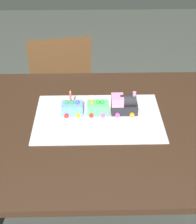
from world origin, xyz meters
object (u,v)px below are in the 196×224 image
Objects in this scene: cake_locomotive at (124,104)px; cake_car_hopper_mint_green at (97,108)px; dining_table at (98,142)px; chair at (61,85)px; cake_car_caboose_sky_blue at (72,108)px; birthday_candle at (70,95)px.

cake_car_hopper_mint_green is (0.13, -0.00, -0.02)m from cake_locomotive.
cake_car_hopper_mint_green is (0.00, -0.08, 0.14)m from dining_table.
cake_locomotive is at bearing 106.68° from chair.
cake_car_hopper_mint_green is at bearing 180.00° from cake_car_caboose_sky_blue.
birthday_candle is (0.13, -0.08, 0.21)m from dining_table.
chair is at bearing -71.98° from cake_car_hopper_mint_green.
cake_car_caboose_sky_blue is at bearing 0.00° from cake_car_hopper_mint_green.
cake_car_caboose_sky_blue is 1.71× the size of birthday_candle.
dining_table is at bearing 96.84° from chair.
cake_car_hopper_mint_green is at bearing -180.00° from birthday_candle.
cake_car_caboose_sky_blue is (0.12, -0.08, 0.14)m from dining_table.
birthday_candle reaches higher than cake_car_hopper_mint_green.
cake_locomotive reaches higher than dining_table.
chair is 8.60× the size of cake_car_hopper_mint_green.
birthday_candle is at bearing -0.00° from cake_locomotive.
birthday_candle is at bearing -32.96° from dining_table.
cake_car_hopper_mint_green is at bearing -0.00° from cake_locomotive.
chair is at bearing -73.40° from dining_table.
birthday_candle is at bearing 0.00° from cake_car_caboose_sky_blue.
chair is at bearing -63.56° from cake_locomotive.
dining_table is 0.88m from chair.
chair is 8.60× the size of cake_car_caboose_sky_blue.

